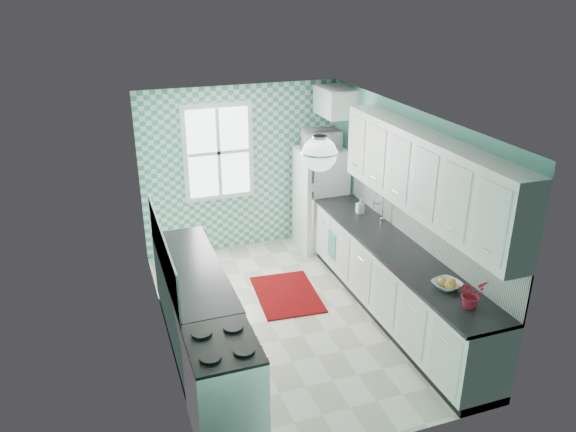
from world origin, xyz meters
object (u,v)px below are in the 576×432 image
object	(u,v)px
ceiling_light	(319,154)
stove	(225,386)
microwave	(322,139)
fridge	(320,199)
potted_plant	(471,294)
sink	(369,224)
fruit_bowl	(447,285)

from	to	relation	value
ceiling_light	stove	distance (m)	2.32
ceiling_light	microwave	size ratio (longest dim) A/B	0.67
fridge	stove	xyz separation A→B (m)	(-2.31, -3.35, -0.29)
fridge	stove	bearing A→B (deg)	-126.55
stove	potted_plant	size ratio (longest dim) A/B	3.30
stove	sink	bearing A→B (deg)	41.08
fruit_bowl	fridge	bearing A→B (deg)	91.63
ceiling_light	stove	bearing A→B (deg)	-147.00
potted_plant	microwave	bearing A→B (deg)	91.45
ceiling_light	microwave	world-z (taller)	ceiling_light
fruit_bowl	ceiling_light	bearing A→B (deg)	153.56
ceiling_light	fruit_bowl	distance (m)	1.90
fruit_bowl	potted_plant	bearing A→B (deg)	-90.00
microwave	fruit_bowl	bearing A→B (deg)	95.16
fridge	potted_plant	world-z (taller)	fridge
fridge	microwave	xyz separation A→B (m)	(0.00, 0.00, 0.93)
fridge	microwave	size ratio (longest dim) A/B	2.99
sink	microwave	world-z (taller)	microwave
ceiling_light	sink	distance (m)	2.18
fridge	fruit_bowl	size ratio (longest dim) A/B	5.58
potted_plant	fridge	bearing A→B (deg)	91.46
ceiling_light	stove	world-z (taller)	ceiling_light
stove	potted_plant	distance (m)	2.48
ceiling_light	potted_plant	world-z (taller)	ceiling_light
fridge	microwave	distance (m)	0.93
ceiling_light	sink	world-z (taller)	ceiling_light
microwave	potted_plant	bearing A→B (deg)	94.98
ceiling_light	fridge	world-z (taller)	ceiling_light
fridge	microwave	world-z (taller)	microwave
fridge	fruit_bowl	world-z (taller)	fridge
fridge	potted_plant	distance (m)	3.56
sink	potted_plant	distance (m)	2.14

